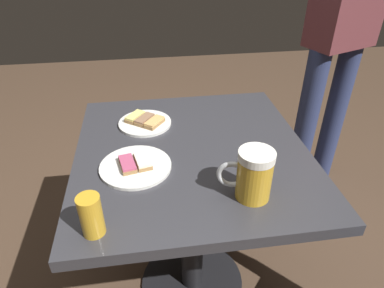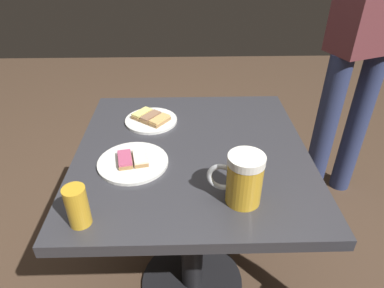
{
  "view_description": "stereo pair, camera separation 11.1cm",
  "coord_description": "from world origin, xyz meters",
  "views": [
    {
      "loc": [
        0.92,
        -0.14,
        1.34
      ],
      "look_at": [
        0.0,
        0.0,
        0.73
      ],
      "focal_mm": 31.91,
      "sensor_mm": 36.0,
      "label": 1
    },
    {
      "loc": [
        0.93,
        -0.02,
        1.34
      ],
      "look_at": [
        0.0,
        0.0,
        0.73
      ],
      "focal_mm": 31.91,
      "sensor_mm": 36.0,
      "label": 2
    }
  ],
  "objects": [
    {
      "name": "ground_plane",
      "position": [
        0.0,
        0.0,
        0.0
      ],
      "size": [
        6.0,
        6.0,
        0.0
      ],
      "primitive_type": "plane",
      "color": "#4C3828"
    },
    {
      "name": "cafe_table",
      "position": [
        0.0,
        0.0,
        0.57
      ],
      "size": [
        0.79,
        0.76,
        0.71
      ],
      "color": "black",
      "rests_on": "ground_plane"
    },
    {
      "name": "plate_near",
      "position": [
        -0.19,
        -0.15,
        0.72
      ],
      "size": [
        0.19,
        0.19,
        0.03
      ],
      "color": "white",
      "rests_on": "cafe_table"
    },
    {
      "name": "plate_far",
      "position": [
        0.08,
        -0.18,
        0.72
      ],
      "size": [
        0.22,
        0.22,
        0.03
      ],
      "color": "white",
      "rests_on": "cafe_table"
    },
    {
      "name": "beer_mug",
      "position": [
        0.25,
        0.13,
        0.78
      ],
      "size": [
        0.1,
        0.15,
        0.14
      ],
      "color": "gold",
      "rests_on": "cafe_table"
    },
    {
      "name": "beer_glass_small",
      "position": [
        0.32,
        -0.29,
        0.77
      ],
      "size": [
        0.06,
        0.06,
        0.11
      ],
      "primitive_type": "cylinder",
      "color": "gold",
      "rests_on": "cafe_table"
    },
    {
      "name": "patron_standing",
      "position": [
        -0.6,
        0.8,
        0.91
      ],
      "size": [
        0.28,
        0.36,
        1.57
      ],
      "rotation": [
        0.0,
        0.0,
        -1.21
      ],
      "color": "navy",
      "rests_on": "ground_plane"
    }
  ]
}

